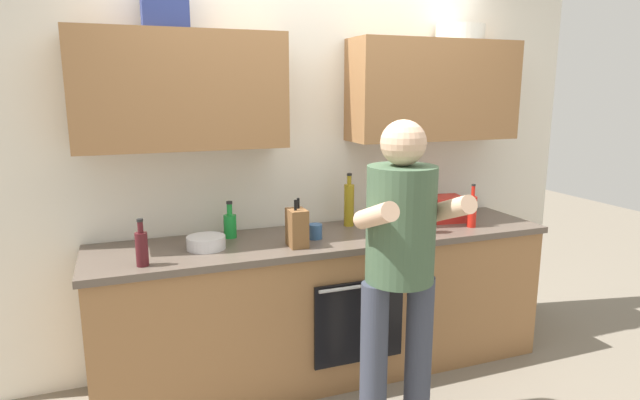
{
  "coord_description": "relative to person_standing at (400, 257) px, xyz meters",
  "views": [
    {
      "loc": [
        -1.17,
        -2.94,
        1.78
      ],
      "look_at": [
        -0.09,
        -0.1,
        1.15
      ],
      "focal_mm": 29.87,
      "sensor_mm": 36.0,
      "label": 1
    }
  ],
  "objects": [
    {
      "name": "cup_tea",
      "position": [
        -0.19,
        0.69,
        -0.03
      ],
      "size": [
        0.08,
        0.08,
        0.09
      ],
      "primitive_type": "cylinder",
      "color": "#33598C",
      "rests_on": "counter"
    },
    {
      "name": "knife_block",
      "position": [
        -0.34,
        0.58,
        0.04
      ],
      "size": [
        0.1,
        0.14,
        0.28
      ],
      "color": "brown",
      "rests_on": "counter"
    },
    {
      "name": "counter",
      "position": [
        -0.09,
        0.73,
        -0.52
      ],
      "size": [
        2.84,
        0.67,
        0.9
      ],
      "color": "olive",
      "rests_on": "ground"
    },
    {
      "name": "ground_plane",
      "position": [
        -0.09,
        0.73,
        -0.97
      ],
      "size": [
        12.0,
        12.0,
        0.0
      ],
      "primitive_type": "plane",
      "color": "#756B5B"
    },
    {
      "name": "bottle_wine",
      "position": [
        -1.19,
        0.53,
        0.03
      ],
      "size": [
        0.06,
        0.06,
        0.25
      ],
      "color": "#471419",
      "rests_on": "counter"
    },
    {
      "name": "mixing_bowl",
      "position": [
        -0.84,
        0.72,
        -0.04
      ],
      "size": [
        0.22,
        0.22,
        0.07
      ],
      "primitive_type": "cylinder",
      "color": "silver",
      "rests_on": "counter"
    },
    {
      "name": "bottle_soda",
      "position": [
        -0.67,
        0.9,
        0.01
      ],
      "size": [
        0.08,
        0.08,
        0.22
      ],
      "color": "#198C33",
      "rests_on": "counter"
    },
    {
      "name": "bottle_oil",
      "position": [
        0.12,
        0.91,
        0.08
      ],
      "size": [
        0.07,
        0.07,
        0.35
      ],
      "color": "olive",
      "rests_on": "counter"
    },
    {
      "name": "grocery_bag_crisps",
      "position": [
        0.8,
        0.79,
        0.01
      ],
      "size": [
        0.24,
        0.23,
        0.17
      ],
      "primitive_type": "cube",
      "rotation": [
        0.0,
        0.0,
        -0.15
      ],
      "color": "red",
      "rests_on": "counter"
    },
    {
      "name": "back_wall_unit",
      "position": [
        -0.09,
        1.0,
        0.53
      ],
      "size": [
        4.0,
        0.38,
        2.5
      ],
      "color": "silver",
      "rests_on": "ground"
    },
    {
      "name": "bottle_syrup",
      "position": [
        0.47,
        0.58,
        0.06
      ],
      "size": [
        0.07,
        0.07,
        0.3
      ],
      "color": "#8C4C14",
      "rests_on": "counter"
    },
    {
      "name": "person_standing",
      "position": [
        0.0,
        0.0,
        0.0
      ],
      "size": [
        0.49,
        0.45,
        1.65
      ],
      "color": "#383D4C",
      "rests_on": "ground"
    },
    {
      "name": "bottle_hotsauce",
      "position": [
        0.86,
        0.59,
        0.04
      ],
      "size": [
        0.06,
        0.06,
        0.28
      ],
      "color": "red",
      "rests_on": "counter"
    }
  ]
}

